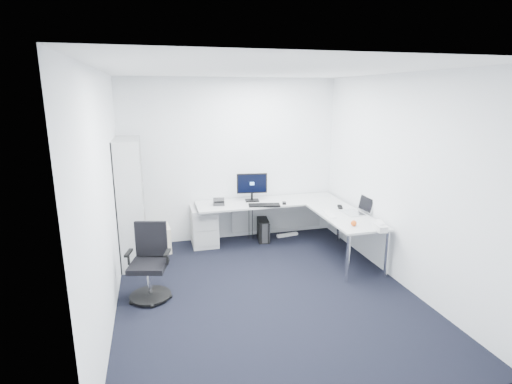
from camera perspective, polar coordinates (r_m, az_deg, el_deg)
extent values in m
plane|color=black|center=(5.20, 1.37, -14.18)|extent=(4.20, 4.20, 0.00)
plane|color=white|center=(4.59, 1.58, 17.04)|extent=(4.20, 4.20, 0.00)
cube|color=white|center=(6.72, -3.52, 4.51)|extent=(3.60, 0.02, 2.70)
cube|color=white|center=(2.86, 13.39, -9.21)|extent=(3.60, 0.02, 2.70)
cube|color=white|center=(4.57, -20.78, -0.94)|extent=(0.02, 4.20, 2.70)
cube|color=white|center=(5.48, 19.86, 1.53)|extent=(0.02, 4.20, 2.70)
cube|color=#B8BABA|center=(6.65, -7.40, -4.85)|extent=(0.42, 0.52, 0.64)
cube|color=black|center=(6.82, 1.00, -5.42)|extent=(0.22, 0.40, 0.37)
cube|color=beige|center=(6.57, -13.05, -6.43)|extent=(0.23, 0.44, 0.41)
cube|color=silver|center=(7.09, 4.51, -6.12)|extent=(0.40, 0.13, 0.04)
cube|color=black|center=(6.36, 1.19, -1.88)|extent=(0.52, 0.26, 0.02)
cube|color=black|center=(6.48, 4.05, -1.59)|extent=(0.09, 0.11, 0.03)
cube|color=silver|center=(6.02, 10.44, -3.11)|extent=(0.16, 0.40, 0.01)
sphere|color=#D44F12|center=(5.57, 13.79, -4.36)|extent=(0.08, 0.08, 0.08)
cube|color=silver|center=(5.49, 17.32, -4.87)|extent=(0.15, 0.24, 0.08)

